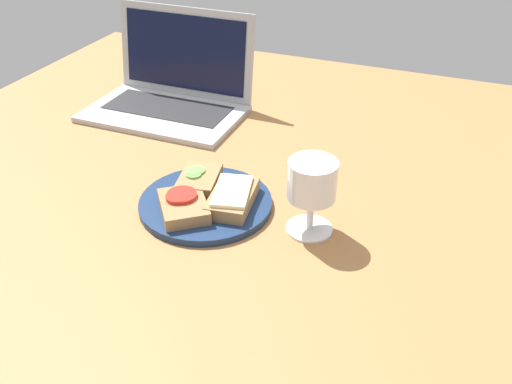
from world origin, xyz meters
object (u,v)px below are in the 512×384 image
plate (206,203)px  wine_glass (312,184)px  sandwich_with_tomato (183,205)px  laptop (172,88)px  sandwich_with_cheese (232,197)px  sandwich_with_cucumber (199,180)px

plate → wine_glass: (18.06, 0.32, 7.93)cm
sandwich_with_tomato → laptop: size_ratio=0.36×
sandwich_with_cheese → wine_glass: size_ratio=0.98×
laptop → plate: bearing=-53.6°
plate → sandwich_with_tomato: size_ratio=1.86×
sandwich_with_tomato → sandwich_with_cheese: 8.14cm
plate → sandwich_with_tomato: (-1.84, -4.25, 1.90)cm
sandwich_with_cucumber → sandwich_with_tomato: bearing=-81.8°
sandwich_with_cucumber → plate: bearing=-50.9°
wine_glass → laptop: (-42.30, 32.55, -3.82)cm
sandwich_with_cucumber → laptop: bearing=126.0°
sandwich_with_tomato → laptop: laptop is taller
laptop → sandwich_with_cheese: bearing=-48.1°
plate → sandwich_with_cheese: size_ratio=1.84×
sandwich_with_cucumber → sandwich_with_tomato: size_ratio=0.86×
sandwich_with_cheese → wine_glass: 14.69cm
plate → wine_glass: wine_glass is taller
wine_glass → laptop: size_ratio=0.37×
sandwich_with_tomato → laptop: (-22.40, 37.13, 2.21)cm
wine_glass → sandwich_with_cucumber: bearing=171.0°
sandwich_with_tomato → plate: bearing=66.6°
sandwich_with_cheese → laptop: bearing=131.9°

